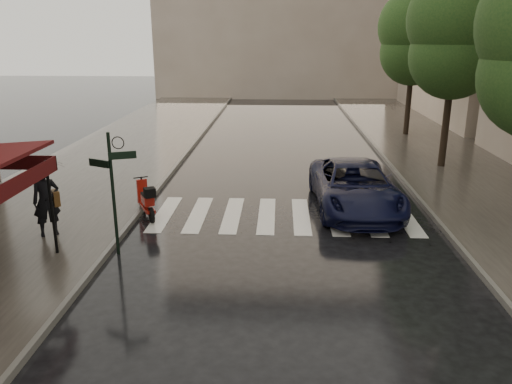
{
  "coord_description": "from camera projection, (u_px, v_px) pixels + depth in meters",
  "views": [
    {
      "loc": [
        2.81,
        -8.33,
        5.25
      ],
      "look_at": [
        2.22,
        3.92,
        1.4
      ],
      "focal_mm": 35.0,
      "sensor_mm": 36.0,
      "label": 1
    }
  ],
  "objects": [
    {
      "name": "tree_mid",
      "position": [
        457.0,
        26.0,
        18.96
      ],
      "size": [
        3.8,
        3.8,
        8.34
      ],
      "color": "black",
      "rests_on": "sidewalk_far"
    },
    {
      "name": "parked_car",
      "position": [
        355.0,
        186.0,
        15.63
      ],
      "size": [
        2.67,
        5.4,
        1.47
      ],
      "primitive_type": "imported",
      "rotation": [
        0.0,
        0.0,
        0.04
      ],
      "color": "black",
      "rests_on": "ground"
    },
    {
      "name": "curb_near",
      "position": [
        179.0,
        164.0,
        21.12
      ],
      "size": [
        0.12,
        60.0,
        0.16
      ],
      "primitive_type": "cube",
      "color": "#595651",
      "rests_on": "ground"
    },
    {
      "name": "sidewalk_near",
      "position": [
        108.0,
        163.0,
        21.26
      ],
      "size": [
        6.0,
        60.0,
        0.12
      ],
      "primitive_type": "cube",
      "color": "#38332D",
      "rests_on": "ground"
    },
    {
      "name": "curb_far",
      "position": [
        391.0,
        166.0,
        20.71
      ],
      "size": [
        0.12,
        60.0,
        0.16
      ],
      "primitive_type": "cube",
      "color": "#595651",
      "rests_on": "ground"
    },
    {
      "name": "sidewalk_far",
      "position": [
        459.0,
        167.0,
        20.59
      ],
      "size": [
        5.5,
        60.0,
        0.12
      ],
      "primitive_type": "cube",
      "color": "#38332D",
      "rests_on": "ground"
    },
    {
      "name": "signpost",
      "position": [
        113.0,
        184.0,
        12.0
      ],
      "size": [
        1.17,
        0.29,
        3.1
      ],
      "color": "black",
      "rests_on": "ground"
    },
    {
      "name": "pedestrian_with_umbrella",
      "position": [
        43.0,
        173.0,
        12.95
      ],
      "size": [
        1.57,
        1.58,
        2.58
      ],
      "rotation": [
        0.0,
        0.0,
        0.58
      ],
      "color": "black",
      "rests_on": "sidewalk_near"
    },
    {
      "name": "crosswalk",
      "position": [
        284.0,
        215.0,
        15.22
      ],
      "size": [
        7.85,
        3.2,
        0.01
      ],
      "color": "silver",
      "rests_on": "ground"
    },
    {
      "name": "ground",
      "position": [
        132.0,
        320.0,
        9.64
      ],
      "size": [
        120.0,
        120.0,
        0.0
      ],
      "primitive_type": "plane",
      "color": "black",
      "rests_on": "ground"
    },
    {
      "name": "scooter",
      "position": [
        147.0,
        201.0,
        14.98
      ],
      "size": [
        0.94,
        1.53,
        1.1
      ],
      "rotation": [
        0.0,
        0.0,
        0.48
      ],
      "color": "black",
      "rests_on": "ground"
    },
    {
      "name": "tree_far",
      "position": [
        415.0,
        31.0,
        25.67
      ],
      "size": [
        3.8,
        3.8,
        8.16
      ],
      "color": "black",
      "rests_on": "sidewalk_far"
    }
  ]
}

